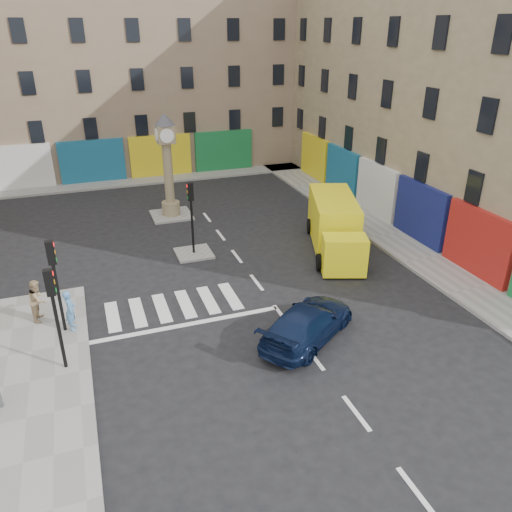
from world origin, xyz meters
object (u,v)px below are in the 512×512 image
traffic_light_island (191,207)px  traffic_light_left_near (54,304)px  clock_pillar (167,159)px  yellow_van (335,225)px  traffic_light_left_far (54,272)px  navy_sedan (308,323)px  pedestrian_blue (70,310)px  pedestrian_tan (38,300)px

traffic_light_island → traffic_light_left_near: bearing=-128.9°
traffic_light_left_near → clock_pillar: 15.19m
yellow_van → traffic_light_island: bearing=-173.2°
traffic_light_left_far → yellow_van: bearing=15.6°
navy_sedan → traffic_light_left_near: bearing=47.4°
traffic_light_left_far → navy_sedan: size_ratio=0.78×
clock_pillar → pedestrian_blue: 13.14m
traffic_light_left_far → clock_pillar: clock_pillar is taller
traffic_light_left_near → navy_sedan: 8.86m
clock_pillar → pedestrian_blue: clock_pillar is taller
navy_sedan → traffic_light_island: bearing=-21.2°
traffic_light_left_near → pedestrian_tan: traffic_light_left_near is taller
clock_pillar → pedestrian_tan: clock_pillar is taller
traffic_light_left_far → traffic_light_island: 8.30m
traffic_light_island → clock_pillar: (0.00, 6.00, 0.96)m
traffic_light_left_far → yellow_van: 14.06m
clock_pillar → yellow_van: 10.72m
traffic_light_island → clock_pillar: size_ratio=0.61×
traffic_light_left_far → clock_pillar: 13.05m
yellow_van → pedestrian_tan: (-14.36, -2.58, -0.27)m
navy_sedan → pedestrian_tan: (-9.46, 4.62, 0.31)m
pedestrian_blue → pedestrian_tan: bearing=46.3°
traffic_light_left_near → traffic_light_left_far: (0.00, 2.40, 0.00)m
traffic_light_left_far → pedestrian_blue: bearing=-0.3°
traffic_light_island → pedestrian_tan: 8.48m
traffic_light_left_far → pedestrian_tan: traffic_light_left_far is taller
traffic_light_island → pedestrian_blue: (-6.00, -5.40, -1.63)m
clock_pillar → navy_sedan: clock_pillar is taller
traffic_light_left_far → navy_sedan: bearing=-21.9°
pedestrian_blue → pedestrian_tan: size_ratio=0.96×
pedestrian_tan → traffic_light_island: bearing=-47.9°
navy_sedan → yellow_van: size_ratio=0.65×
traffic_light_left_near → traffic_light_island: bearing=51.1°
yellow_van → pedestrian_tan: 14.59m
traffic_light_island → yellow_van: traffic_light_island is taller
clock_pillar → yellow_van: clock_pillar is taller
traffic_light_left_near → pedestrian_tan: (-0.88, 3.58, -1.62)m
traffic_light_left_far → clock_pillar: size_ratio=0.61×
traffic_light_left_far → pedestrian_tan: (-0.88, 1.18, -1.62)m
pedestrian_blue → pedestrian_tan: pedestrian_tan is taller
traffic_light_left_near → clock_pillar: clock_pillar is taller
yellow_van → pedestrian_tan: bearing=-150.1°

